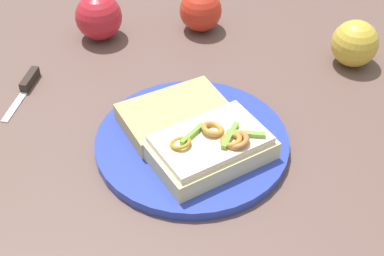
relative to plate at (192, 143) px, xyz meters
name	(u,v)px	position (x,y,z in m)	size (l,w,h in m)	color
ground_plane	(192,146)	(0.00, 0.00, -0.01)	(2.00, 2.00, 0.00)	brown
plate	(192,143)	(0.00, 0.00, 0.00)	(0.27, 0.27, 0.01)	#2D40B8
sandwich	(210,147)	(0.04, 0.00, 0.03)	(0.11, 0.16, 0.05)	beige
bread_slice_side	(176,115)	(-0.04, 0.00, 0.02)	(0.15, 0.10, 0.03)	tan
apple_0	(355,44)	(-0.02, 0.33, 0.03)	(0.08, 0.08, 0.08)	gold
apple_1	(99,17)	(-0.33, 0.03, 0.03)	(0.08, 0.08, 0.08)	red
apple_2	(201,10)	(-0.25, 0.19, 0.03)	(0.08, 0.08, 0.08)	red
knife	(26,86)	(-0.26, -0.14, 0.00)	(0.09, 0.10, 0.02)	silver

